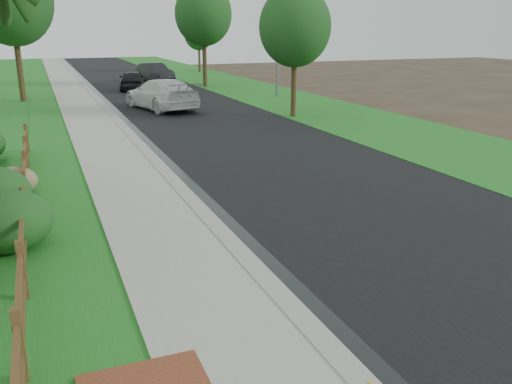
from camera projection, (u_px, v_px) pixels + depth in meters
name	position (u px, v px, depth m)	size (l,w,h in m)	color
ground	(291.00, 343.00, 7.92)	(120.00, 120.00, 0.00)	#36291D
road	(147.00, 88.00, 40.63)	(8.00, 90.00, 0.02)	black
curb	(89.00, 90.00, 39.12)	(0.40, 90.00, 0.12)	gray
wet_gutter	(94.00, 90.00, 39.26)	(0.50, 90.00, 0.00)	black
sidewalk	(70.00, 91.00, 38.67)	(2.20, 90.00, 0.10)	#A19F8C
grass_strip	(41.00, 92.00, 38.00)	(1.60, 90.00, 0.06)	#1B5F1E
verge_far	(233.00, 85.00, 43.08)	(6.00, 90.00, 0.04)	#1B5F1E
ranch_fence	(24.00, 204.00, 12.14)	(0.12, 16.92, 1.10)	#4E351A
white_suv	(161.00, 94.00, 30.03)	(2.36, 5.80, 1.68)	white
dark_car_mid	(132.00, 80.00, 39.30)	(1.69, 4.21, 1.43)	black
dark_car_far	(155.00, 72.00, 45.32)	(1.61, 4.62, 1.52)	black
streetlight	(275.00, 23.00, 34.67)	(1.89, 0.26, 8.20)	slate
boulder	(14.00, 182.00, 14.71)	(1.21, 0.91, 0.81)	brown
shrub_b	(8.00, 221.00, 11.04)	(1.80, 1.80, 1.26)	#1A481A
tree_near_right	(295.00, 27.00, 26.47)	(3.55, 3.55, 6.40)	#321D14
tree_mid_left	(11.00, 1.00, 31.70)	(4.77, 4.77, 8.54)	#321D14
tree_mid_right	(203.00, 14.00, 40.10)	(4.23, 4.23, 7.67)	#321D14
tree_far_right	(199.00, 34.00, 54.09)	(2.91, 2.91, 5.36)	#321D14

